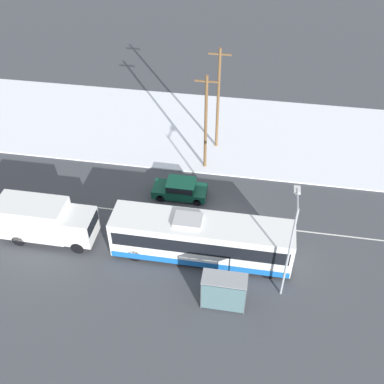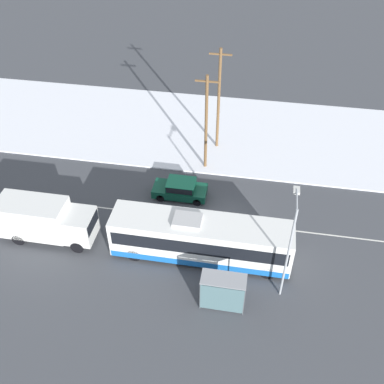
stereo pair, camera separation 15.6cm
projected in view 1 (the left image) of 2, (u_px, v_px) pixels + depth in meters
The scene contains 11 objects.
ground_plane at pixel (227, 223), 32.72m from camera, with size 120.00×120.00×0.00m, color #424449.
snow_lot at pixel (241, 133), 41.53m from camera, with size 80.00×12.90×0.12m.
lane_marking_center at pixel (227, 223), 32.72m from camera, with size 60.00×0.12×0.00m.
city_bus at pixel (201, 239), 29.31m from camera, with size 11.80×2.57×3.29m.
box_truck at pixel (45, 220), 30.53m from camera, with size 6.60×2.30×3.06m.
sedan_car at pixel (180, 188), 34.40m from camera, with size 4.14×1.80×1.47m.
pedestrian_at_stop at pixel (212, 279), 27.42m from camera, with size 0.65×0.29×1.80m.
bus_shelter at pixel (224, 290), 26.13m from camera, with size 2.66×1.20×2.40m.
streetlamp at pixel (291, 239), 25.34m from camera, with size 0.36×2.17×7.19m.
utility_pole_roadside at pixel (206, 122), 34.91m from camera, with size 1.80×0.24×8.36m.
utility_pole_snowlot at pixel (218, 99), 36.92m from camera, with size 1.80×0.24×9.11m.
Camera 1 is at (1.29, -23.42, 23.07)m, focal length 42.00 mm.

